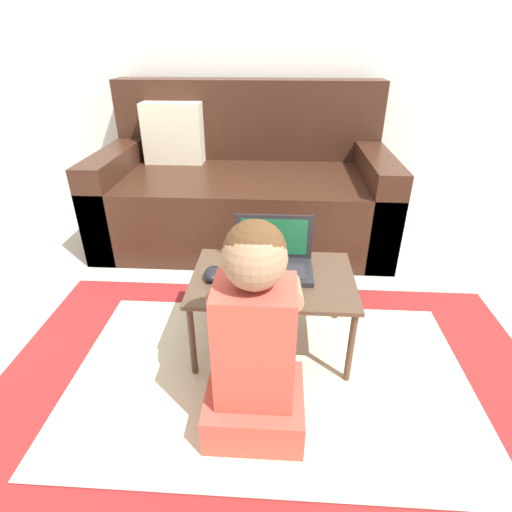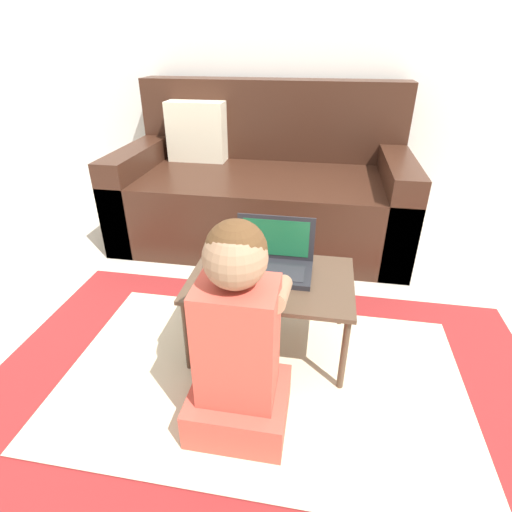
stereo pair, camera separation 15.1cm
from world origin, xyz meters
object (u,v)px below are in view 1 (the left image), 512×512
couch (244,187)px  person_seated (255,344)px  laptop (273,262)px  computer_mouse (213,274)px  laptop_desk (273,284)px

couch → person_seated: (0.16, -1.47, 0.03)m
laptop → computer_mouse: bearing=-161.3°
laptop_desk → person_seated: (-0.04, -0.38, 0.04)m
computer_mouse → person_seated: 0.40m
computer_mouse → person_seated: bearing=-63.2°
laptop → person_seated: bearing=-95.6°
laptop → person_seated: size_ratio=0.42×
laptop → couch: bearing=101.1°
laptop_desk → laptop: size_ratio=2.04×
computer_mouse → laptop: bearing=18.7°
laptop_desk → couch: bearing=100.6°
couch → laptop: size_ratio=5.60×
couch → laptop_desk: couch is taller
computer_mouse → couch: bearing=89.0°
couch → person_seated: 1.48m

